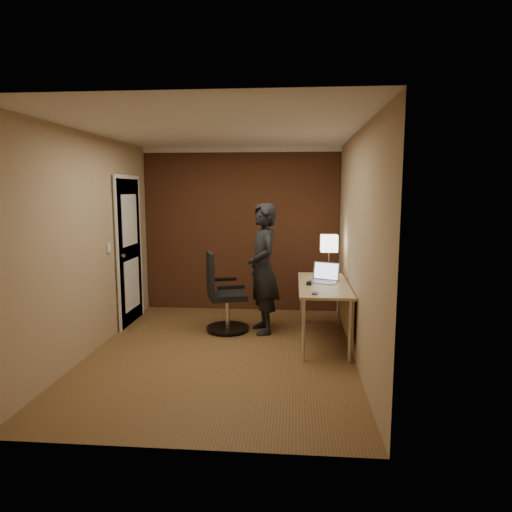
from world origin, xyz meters
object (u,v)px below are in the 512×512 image
at_px(desk, 329,294).
at_px(phone, 315,293).
at_px(desk_lamp, 329,244).
at_px(person, 263,269).
at_px(mouse, 309,283).
at_px(office_chair, 222,297).
at_px(laptop, 324,276).

height_order(desk, phone, phone).
distance_m(desk_lamp, phone, 1.26).
relative_size(desk_lamp, person, 0.32).
xyz_separation_m(desk_lamp, person, (-0.86, -0.28, -0.30)).
height_order(mouse, office_chair, office_chair).
height_order(desk, office_chair, office_chair).
distance_m(laptop, person, 0.81).
bearing_deg(laptop, phone, -101.76).
distance_m(mouse, person, 0.72).
bearing_deg(phone, laptop, 88.27).
height_order(office_chair, person, person).
bearing_deg(phone, mouse, 106.48).
relative_size(laptop, office_chair, 0.39).
height_order(phone, person, person).
bearing_deg(mouse, person, 144.57).
xyz_separation_m(desk_lamp, mouse, (-0.28, -0.69, -0.40)).
height_order(desk, mouse, mouse).
distance_m(desk, mouse, 0.30).
bearing_deg(laptop, desk_lamp, 80.00).
bearing_deg(laptop, person, 165.87).
distance_m(laptop, office_chair, 1.37).
xyz_separation_m(laptop, phone, (-0.14, -0.70, -0.06)).
bearing_deg(phone, desk, 80.57).
bearing_deg(desk_lamp, phone, -101.05).
bearing_deg(office_chair, laptop, -7.60).
bearing_deg(office_chair, person, 2.26).
xyz_separation_m(laptop, person, (-0.78, 0.20, 0.05)).
bearing_deg(laptop, desk, -67.52).
relative_size(desk, mouse, 15.00).
distance_m(desk, desk_lamp, 0.82).
relative_size(desk_lamp, laptop, 1.33).
bearing_deg(mouse, desk_lamp, 67.62).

